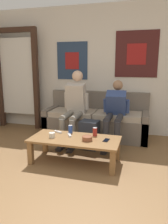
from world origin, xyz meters
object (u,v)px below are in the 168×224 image
couch (96,121)px  drink_can_red (95,132)px  person_seated_adult (74,104)px  cell_phone (106,140)px  ceramic_bowl (87,138)px  game_controller_near_right (69,135)px  backpack (89,135)px  drink_can_blue (70,129)px  coffee_table (75,142)px  game_controller_near_left (58,132)px  pillar_candle (52,135)px  person_seated_teen (115,110)px

couch → drink_can_red: 1.10m
person_seated_adult → cell_phone: size_ratio=8.95×
ceramic_bowl → game_controller_near_right: size_ratio=1.06×
backpack → drink_can_blue: (-0.21, -0.36, 0.20)m
person_seated_adult → ceramic_bowl: size_ratio=8.58×
coffee_table → drink_can_blue: bearing=123.5°
cell_phone → game_controller_near_left: bearing=169.0°
pillar_candle → backpack: bearing=57.5°
person_seated_adult → backpack: person_seated_adult is taller
person_seated_teen → couch: bearing=139.0°
coffee_table → game_controller_near_right: size_ratio=9.09×
person_seated_teen → coffee_table: bearing=-116.7°
pillar_candle → drink_can_blue: bearing=54.7°
drink_can_blue → drink_can_red: 0.39m
coffee_table → person_seated_adult: 0.99m
coffee_table → game_controller_near_right: game_controller_near_right is taller
couch → game_controller_near_left: size_ratio=13.85×
couch → drink_can_blue: size_ratio=16.14×
drink_can_red → backpack: bearing=115.8°
couch → backpack: couch is taller
person_seated_adult → ceramic_bowl: bearing=-61.9°
game_controller_near_right → cell_phone: game_controller_near_right is taller
person_seated_teen → game_controller_near_left: person_seated_teen is taller
pillar_candle → drink_can_red: bearing=22.8°
person_seated_teen → game_controller_near_right: person_seated_teen is taller
pillar_candle → game_controller_near_right: 0.26m
person_seated_adult → game_controller_near_right: bearing=-77.2°
drink_can_blue → drink_can_red: bearing=-3.3°
cell_phone → backpack: bearing=125.4°
coffee_table → pillar_candle: size_ratio=14.98×
couch → drink_can_red: bearing=-78.3°
person_seated_teen → game_controller_near_right: bearing=-124.4°
backpack → game_controller_near_left: 0.58m
person_seated_adult → game_controller_near_left: 0.76m
game_controller_near_left → coffee_table: bearing=-28.5°
backpack → ceramic_bowl: (0.13, -0.61, 0.17)m
backpack → drink_can_red: 0.47m
game_controller_near_right → drink_can_blue: bearing=103.1°
game_controller_near_left → backpack: bearing=43.9°
coffee_table → ceramic_bowl: bearing=-11.3°
coffee_table → game_controller_near_right: (-0.11, 0.08, 0.07)m
person_seated_adult → game_controller_near_left: person_seated_adult is taller
drink_can_blue → cell_phone: size_ratio=0.86×
person_seated_adult → drink_can_blue: person_seated_adult is taller
person_seated_teen → cell_phone: size_ratio=7.78×
couch → person_seated_adult: (-0.32, -0.39, 0.40)m
game_controller_near_right → couch: bearing=83.2°
game_controller_near_right → coffee_table: bearing=-36.2°
pillar_candle → cell_phone: 0.79m
person_seated_adult → drink_can_red: (0.54, -0.68, -0.27)m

